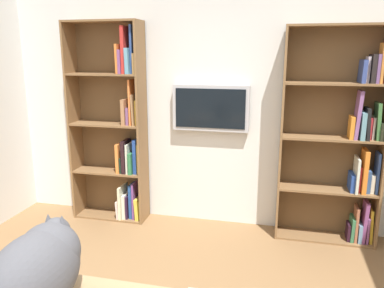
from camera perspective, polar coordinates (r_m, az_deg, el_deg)
wall_back at (r=3.93m, az=3.58°, el=7.09°), size 4.52×0.06×2.70m
bookshelf_left at (r=3.81m, az=21.69°, el=0.48°), size 0.93×0.28×2.03m
bookshelf_right at (r=4.13m, az=-11.12°, el=2.18°), size 0.80×0.28×2.10m
wall_mounted_tv at (r=3.87m, az=2.79°, el=5.37°), size 0.78×0.07×0.47m
cat at (r=1.78m, az=-21.97°, el=-16.86°), size 0.31×0.64×0.37m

